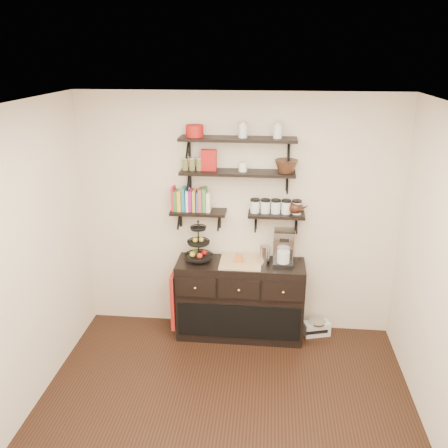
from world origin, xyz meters
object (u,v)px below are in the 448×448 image
radio (317,328)px  sideboard (240,299)px  coffee_maker (284,248)px  fruit_stand (199,248)px

radio → sideboard: bearing=168.7°
sideboard → coffee_maker: 0.79m
coffee_maker → radio: coffee_maker is taller
sideboard → fruit_stand: 0.76m
coffee_maker → radio: bearing=7.2°
sideboard → fruit_stand: (-0.46, 0.00, 0.61)m
fruit_stand → radio: (1.34, 0.07, -0.97)m
sideboard → coffee_maker: (0.46, 0.03, 0.64)m
coffee_maker → radio: (0.42, 0.05, -1.00)m
sideboard → fruit_stand: bearing=179.6°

